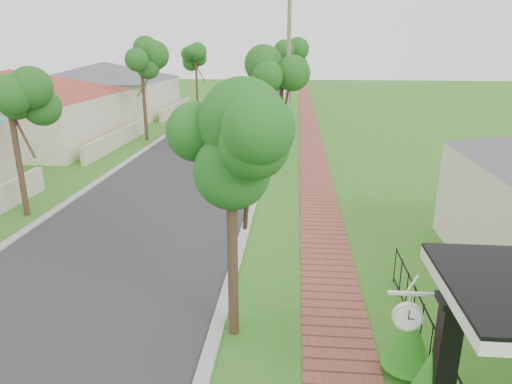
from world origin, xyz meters
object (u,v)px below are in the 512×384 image
at_px(parked_car_red, 262,120).
at_px(near_tree, 231,157).
at_px(porch_post, 442,379).
at_px(utility_pole, 288,71).
at_px(parked_car_white, 273,104).
at_px(station_clock, 408,315).

xyz_separation_m(parked_car_red, near_tree, (1.30, -25.08, 3.17)).
distance_m(porch_post, near_tree, 5.12).
bearing_deg(parked_car_red, utility_pole, -68.01).
bearing_deg(near_tree, parked_car_red, 92.98).
relative_size(parked_car_white, station_clock, 5.80).
height_order(parked_car_white, near_tree, near_tree).
relative_size(porch_post, station_clock, 3.22).
distance_m(near_tree, utility_pole, 18.47).
xyz_separation_m(parked_car_white, station_clock, (3.95, -36.74, 1.20)).
bearing_deg(near_tree, parked_car_white, 91.54).
bearing_deg(near_tree, utility_pole, 87.80).
distance_m(utility_pole, station_clock, 20.84).
bearing_deg(station_clock, near_tree, 145.20).
xyz_separation_m(parked_car_red, station_clock, (4.32, -27.18, 1.24)).
bearing_deg(parked_car_white, porch_post, -79.77).
xyz_separation_m(porch_post, parked_car_red, (-4.82, 27.58, -0.41)).
xyz_separation_m(parked_car_white, utility_pole, (1.64, -16.19, 3.81)).
bearing_deg(porch_post, near_tree, 144.60).
xyz_separation_m(near_tree, station_clock, (3.02, -2.10, -1.93)).
bearing_deg(parked_car_white, parked_car_red, -88.84).
height_order(parked_car_white, utility_pole, utility_pole).
height_order(porch_post, station_clock, porch_post).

